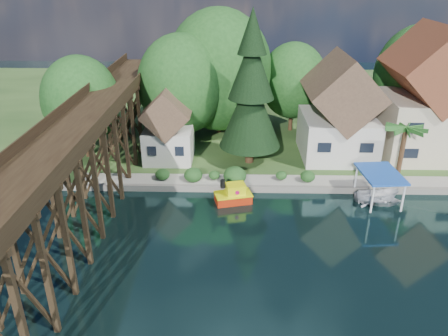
{
  "coord_description": "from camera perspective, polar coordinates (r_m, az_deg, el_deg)",
  "views": [
    {
      "loc": [
        -4.13,
        -28.52,
        19.33
      ],
      "look_at": [
        -4.96,
        6.0,
        3.38
      ],
      "focal_mm": 35.0,
      "sensor_mm": 36.0,
      "label": 1
    }
  ],
  "objects": [
    {
      "name": "bank",
      "position": [
        65.5,
        4.97,
        7.77
      ],
      "size": [
        140.0,
        52.0,
        0.5
      ],
      "primitive_type": "cube",
      "color": "#27441B",
      "rests_on": "ground"
    },
    {
      "name": "palm_tree",
      "position": [
        45.0,
        22.65,
        4.56
      ],
      "size": [
        4.89,
        4.89,
        5.4
      ],
      "color": "#382314",
      "rests_on": "bank"
    },
    {
      "name": "house_center",
      "position": [
        50.98,
        24.82,
        7.84
      ],
      "size": [
        8.65,
        9.18,
        13.89
      ],
      "color": "#C3B598",
      "rests_on": "bank"
    },
    {
      "name": "seawall",
      "position": [
        41.98,
        12.4,
        -2.78
      ],
      "size": [
        60.0,
        0.4,
        0.62
      ],
      "primitive_type": "cube",
      "color": "slate",
      "rests_on": "ground"
    },
    {
      "name": "shed",
      "position": [
        46.24,
        -7.28,
        5.0
      ],
      "size": [
        5.09,
        5.4,
        7.85
      ],
      "color": "beige",
      "rests_on": "bank"
    },
    {
      "name": "shrubs",
      "position": [
        41.9,
        0.6,
        -0.8
      ],
      "size": [
        15.76,
        2.47,
        1.7
      ],
      "color": "#193E16",
      "rests_on": "bank"
    },
    {
      "name": "house_left",
      "position": [
        48.04,
        14.81,
        6.78
      ],
      "size": [
        7.64,
        8.64,
        11.02
      ],
      "color": "beige",
      "rests_on": "bank"
    },
    {
      "name": "boat_white_a",
      "position": [
        41.66,
        19.44,
        -3.73
      ],
      "size": [
        4.75,
        3.91,
        0.86
      ],
      "primitive_type": "imported",
      "rotation": [
        0.0,
        0.0,
        1.31
      ],
      "color": "silver",
      "rests_on": "ground"
    },
    {
      "name": "promenade",
      "position": [
        43.44,
        14.72,
        -1.73
      ],
      "size": [
        50.0,
        2.6,
        0.06
      ],
      "primitive_type": "cube",
      "color": "gray",
      "rests_on": "bank"
    },
    {
      "name": "trestle_bridge",
      "position": [
        38.36,
        -16.77,
        2.32
      ],
      "size": [
        4.12,
        44.18,
        9.3
      ],
      "color": "black",
      "rests_on": "ground"
    },
    {
      "name": "tugboat",
      "position": [
        39.23,
        1.27,
        -3.55
      ],
      "size": [
        3.61,
        2.54,
        2.37
      ],
      "color": "#A8240B",
      "rests_on": "ground"
    },
    {
      "name": "boat_canopy",
      "position": [
        41.09,
        19.46,
        -2.77
      ],
      "size": [
        3.91,
        4.97,
        3.03
      ],
      "color": "silver",
      "rests_on": "ground"
    },
    {
      "name": "ground",
      "position": [
        34.71,
        8.08,
        -9.34
      ],
      "size": [
        140.0,
        140.0,
        0.0
      ],
      "primitive_type": "plane",
      "color": "black",
      "rests_on": "ground"
    },
    {
      "name": "conifer",
      "position": [
        43.91,
        3.54,
        9.79
      ],
      "size": [
        6.32,
        6.32,
        15.56
      ],
      "color": "#382314",
      "rests_on": "bank"
    },
    {
      "name": "bg_trees",
      "position": [
        51.47,
        7.19,
        11.07
      ],
      "size": [
        49.9,
        13.3,
        10.57
      ],
      "color": "#382314",
      "rests_on": "bank"
    }
  ]
}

